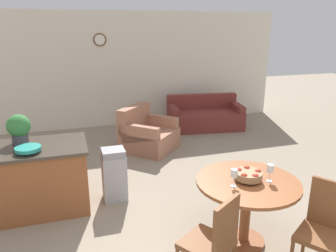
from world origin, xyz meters
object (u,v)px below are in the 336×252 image
potted_plant (19,128)px  dining_chair_near_right (324,225)px  fruit_bowl (248,175)px  couch (204,117)px  armchair (147,135)px  wine_glass_left (234,174)px  dining_chair_near_left (214,239)px  kitchen_island (35,178)px  trash_bin (114,175)px  wine_glass_right (270,169)px  teal_bowl (28,149)px  dining_table (247,195)px

potted_plant → dining_chair_near_right: bearing=-38.0°
fruit_bowl → couch: 4.43m
armchair → wine_glass_left: bearing=-133.8°
dining_chair_near_left → kitchen_island: bearing=97.0°
kitchen_island → trash_bin: bearing=-2.1°
dining_chair_near_right → couch: size_ratio=0.52×
dining_chair_near_right → potted_plant: potted_plant is taller
dining_chair_near_left → wine_glass_left: size_ratio=4.85×
dining_chair_near_left → potted_plant: (-1.79, 2.15, 0.58)m
dining_chair_near_left → trash_bin: bearing=74.9°
trash_bin → couch: bearing=47.1°
wine_glass_left → couch: wine_glass_left is taller
dining_chair_near_right → couch: (0.83, 4.80, -0.24)m
wine_glass_left → wine_glass_right: bearing=-1.2°
kitchen_island → armchair: kitchen_island is taller
wine_glass_left → teal_bowl: bearing=147.3°
dining_chair_near_right → teal_bowl: 3.37m
dining_chair_near_right → trash_bin: 2.68m
dining_chair_near_left → kitchen_island: 2.55m
wine_glass_left → fruit_bowl: bearing=18.7°
dining_table → kitchen_island: bearing=147.2°
wine_glass_left → teal_bowl: 2.46m
wine_glass_left → trash_bin: size_ratio=0.26×
dining_chair_near_right → couch: bearing=-42.9°
dining_table → dining_chair_near_left: 0.79m
dining_chair_near_left → wine_glass_right: (0.82, 0.41, 0.40)m
wine_glass_right → couch: size_ratio=0.11×
kitchen_island → potted_plant: 0.69m
dining_chair_near_left → potted_plant: bearing=96.7°
couch → fruit_bowl: bearing=-99.4°
fruit_bowl → potted_plant: bearing=145.5°
dining_table → teal_bowl: size_ratio=3.62×
trash_bin → couch: (2.57, 2.76, -0.10)m
wine_glass_right → couch: bearing=75.3°
dining_chair_near_left → armchair: dining_chair_near_left is taller
potted_plant → trash_bin: bearing=-11.2°
fruit_bowl → armchair: fruit_bowl is taller
teal_bowl → couch: teal_bowl is taller
kitchen_island → armchair: bearing=41.8°
dining_chair_near_left → armchair: (0.29, 3.68, -0.22)m
trash_bin → armchair: bearing=62.7°
potted_plant → wine_glass_left: bearing=-38.1°
dining_chair_near_left → teal_bowl: (-1.66, 1.75, 0.42)m
wine_glass_left → kitchen_island: 2.60m
dining_table → fruit_bowl: (-0.00, -0.00, 0.24)m
dining_table → teal_bowl: bearing=151.1°
couch → armchair: armchair is taller
kitchen_island → teal_bowl: (-0.02, -0.20, 0.49)m
trash_bin → armchair: (0.91, 1.76, -0.08)m
dining_chair_near_left → fruit_bowl: bearing=5.6°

